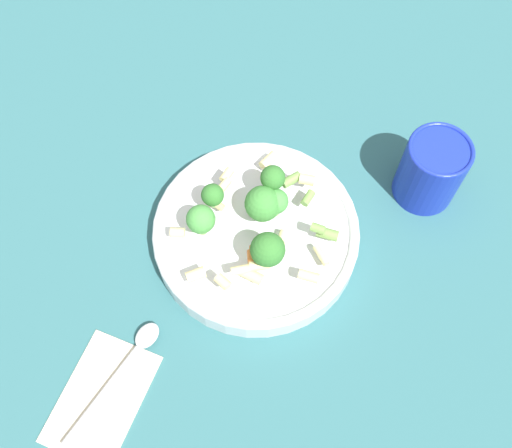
{
  "coord_description": "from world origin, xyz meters",
  "views": [
    {
      "loc": [
        -0.35,
        -0.03,
        0.75
      ],
      "look_at": [
        0.0,
        0.0,
        0.05
      ],
      "focal_mm": 42.0,
      "sensor_mm": 36.0,
      "label": 1
    }
  ],
  "objects": [
    {
      "name": "bowl",
      "position": [
        0.0,
        0.0,
        0.02
      ],
      "size": [
        0.28,
        0.28,
        0.04
      ],
      "color": "silver",
      "rests_on": "ground_plane"
    },
    {
      "name": "spoon",
      "position": [
        -0.18,
        0.14,
        0.01
      ],
      "size": [
        0.16,
        0.1,
        0.01
      ],
      "rotation": [
        0.0,
        0.0,
        12.06
      ],
      "color": "silver",
      "rests_on": "napkin"
    },
    {
      "name": "pasta_salad",
      "position": [
        -0.0,
        0.0,
        0.08
      ],
      "size": [
        0.22,
        0.22,
        0.07
      ],
      "color": "#8CB766",
      "rests_on": "bowl"
    },
    {
      "name": "ground_plane",
      "position": [
        0.0,
        0.0,
        0.0
      ],
      "size": [
        3.0,
        3.0,
        0.0
      ],
      "primitive_type": "plane",
      "color": "#2D6066"
    },
    {
      "name": "napkin",
      "position": [
        -0.23,
        0.17,
        0.0
      ],
      "size": [
        0.17,
        0.13,
        0.01
      ],
      "color": "beige",
      "rests_on": "ground_plane"
    },
    {
      "name": "cup",
      "position": [
        0.1,
        -0.23,
        0.05
      ],
      "size": [
        0.09,
        0.09,
        0.11
      ],
      "color": "#192DAD",
      "rests_on": "ground_plane"
    }
  ]
}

